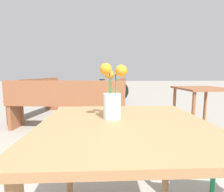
% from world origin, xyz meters
% --- Properties ---
extents(table_front, '(0.87, 0.89, 0.72)m').
position_xyz_m(table_front, '(0.00, 0.00, 0.62)').
color(table_front, '#9E7047').
rests_on(table_front, ground_plane).
extents(flower_vase, '(0.15, 0.13, 0.30)m').
position_xyz_m(flower_vase, '(-0.06, 0.08, 0.83)').
color(flower_vase, silver).
rests_on(flower_vase, table_front).
extents(bench_near, '(0.66, 1.52, 0.85)m').
position_xyz_m(bench_near, '(-1.56, 3.04, 0.45)').
color(bench_near, brown).
rests_on(bench_near, ground_plane).
extents(bench_middle, '(2.02, 0.59, 0.85)m').
position_xyz_m(bench_middle, '(-0.76, 2.02, 0.48)').
color(bench_middle, brown).
rests_on(bench_middle, ground_plane).
extents(bench_far, '(0.71, 1.89, 0.85)m').
position_xyz_m(bench_far, '(0.25, 3.35, 0.47)').
color(bench_far, brown).
rests_on(bench_far, ground_plane).
extents(table_back, '(0.75, 0.76, 0.74)m').
position_xyz_m(table_back, '(1.46, 1.86, 0.60)').
color(table_back, brown).
rests_on(table_back, ground_plane).
extents(bicycle, '(1.53, 0.68, 0.77)m').
position_xyz_m(bicycle, '(-0.01, 4.92, 0.35)').
color(bicycle, black).
rests_on(bicycle, ground_plane).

